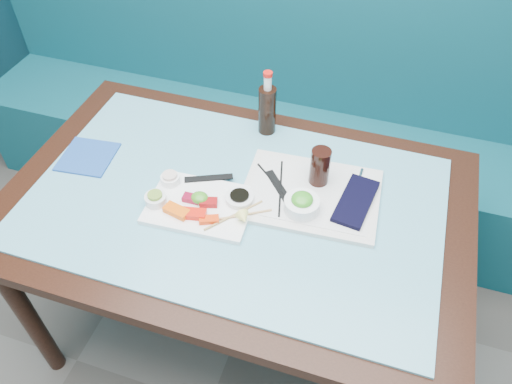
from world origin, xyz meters
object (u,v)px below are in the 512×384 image
(seaweed_bowl, at_px, (302,205))
(cola_glass, at_px, (320,167))
(dining_table, at_px, (235,219))
(blue_napkin, at_px, (88,157))
(cola_bottle_body, at_px, (267,110))
(serving_tray, at_px, (310,195))
(sashimi_plate, at_px, (200,205))
(booth_bench, at_px, (298,130))

(seaweed_bowl, xyz_separation_m, cola_glass, (0.02, 0.13, 0.04))
(dining_table, distance_m, blue_napkin, 0.53)
(dining_table, bearing_deg, cola_bottle_body, 90.55)
(serving_tray, distance_m, cola_glass, 0.09)
(sashimi_plate, height_order, serving_tray, same)
(serving_tray, height_order, cola_bottle_body, cola_bottle_body)
(sashimi_plate, distance_m, seaweed_bowl, 0.30)
(blue_napkin, bearing_deg, booth_bench, 57.49)
(seaweed_bowl, bearing_deg, cola_glass, 81.25)
(seaweed_bowl, height_order, blue_napkin, seaweed_bowl)
(dining_table, relative_size, cola_glass, 11.42)
(seaweed_bowl, relative_size, blue_napkin, 0.62)
(booth_bench, height_order, serving_tray, booth_bench)
(booth_bench, xyz_separation_m, seaweed_bowl, (0.20, -0.83, 0.42))
(booth_bench, bearing_deg, blue_napkin, -122.51)
(serving_tray, height_order, cola_glass, cola_glass)
(serving_tray, height_order, blue_napkin, serving_tray)
(booth_bench, height_order, sashimi_plate, booth_bench)
(dining_table, xyz_separation_m, serving_tray, (0.21, 0.08, 0.10))
(booth_bench, height_order, seaweed_bowl, booth_bench)
(dining_table, height_order, serving_tray, serving_tray)
(dining_table, height_order, cola_glass, cola_glass)
(seaweed_bowl, bearing_deg, booth_bench, 103.73)
(cola_glass, bearing_deg, seaweed_bowl, -98.75)
(booth_bench, distance_m, blue_napkin, 1.04)
(cola_bottle_body, bearing_deg, cola_glass, -42.04)
(booth_bench, xyz_separation_m, cola_glass, (0.22, -0.70, 0.46))
(sashimi_plate, distance_m, cola_glass, 0.37)
(dining_table, bearing_deg, booth_bench, 90.00)
(booth_bench, bearing_deg, seaweed_bowl, -76.27)
(serving_tray, relative_size, cola_glass, 3.32)
(booth_bench, relative_size, cola_bottle_body, 17.72)
(cola_bottle_body, distance_m, blue_napkin, 0.61)
(dining_table, height_order, blue_napkin, blue_napkin)
(dining_table, distance_m, sashimi_plate, 0.14)
(booth_bench, height_order, dining_table, booth_bench)
(booth_bench, distance_m, serving_tray, 0.88)
(seaweed_bowl, xyz_separation_m, cola_bottle_body, (-0.21, 0.33, 0.05))
(dining_table, bearing_deg, seaweed_bowl, 1.60)
(seaweed_bowl, bearing_deg, sashimi_plate, -166.79)
(dining_table, xyz_separation_m, blue_napkin, (-0.52, 0.03, 0.09))
(booth_bench, xyz_separation_m, serving_tray, (0.21, -0.76, 0.39))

